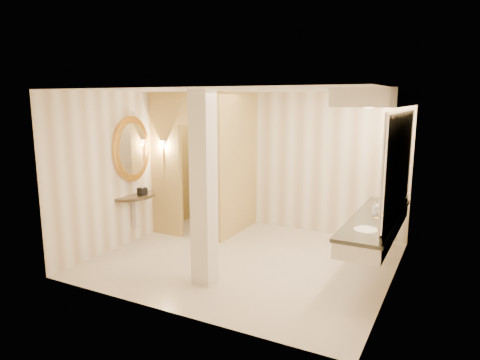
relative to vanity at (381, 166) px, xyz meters
The scene contains 16 objects.
floor 2.59m from the vanity, 168.58° to the right, with size 4.50×4.50×0.00m, color beige.
ceiling 2.29m from the vanity, 168.58° to the right, with size 4.50×4.50×0.00m, color silver.
wall_back 2.56m from the vanity, 141.05° to the left, with size 4.50×0.02×2.70m, color white.
wall_front 3.12m from the vanity, 129.52° to the right, with size 4.50×0.02×2.70m, color white.
wall_left 4.26m from the vanity, behind, with size 0.02×4.00×2.70m, color white.
wall_right 0.56m from the vanity, 55.94° to the right, with size 0.02×4.00×2.70m, color white.
toilet_closet 3.17m from the vanity, 169.67° to the left, with size 1.50×1.55×2.70m.
wall_sconce 3.91m from the vanity, behind, with size 0.14×0.14×0.42m.
vanity is the anchor object (origin of this frame).
console_shelf 4.23m from the vanity, behind, with size 0.89×0.89×1.89m.
pillar 2.56m from the vanity, 145.13° to the right, with size 0.28×0.28×2.70m, color silver.
tissue_box 4.10m from the vanity, behind, with size 0.13×0.13×0.13m, color black.
toilet 3.93m from the vanity, 159.17° to the left, with size 0.38×0.66×0.68m, color white.
soap_bottle_a 0.72m from the vanity, 102.87° to the left, with size 0.07×0.07×0.15m, color beige.
soap_bottle_b 0.78m from the vanity, 96.35° to the left, with size 0.09×0.09×0.11m, color silver.
soap_bottle_c 0.66m from the vanity, 154.58° to the left, with size 0.08×0.08×0.20m, color #C6B28C.
Camera 1 is at (2.99, -5.89, 2.58)m, focal length 32.00 mm.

